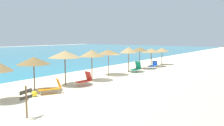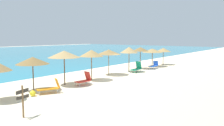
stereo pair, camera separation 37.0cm
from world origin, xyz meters
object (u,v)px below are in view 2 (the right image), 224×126
Objects in this scene: beach_umbrella_2 at (64,54)px; lounge_chair_3 at (50,87)px; beach_umbrella_8 at (163,50)px; lounge_chair_0 at (84,79)px; lounge_chair_1 at (137,68)px; beach_umbrella_7 at (152,51)px; beach_ball at (33,93)px; beach_umbrella_4 at (109,52)px; beach_umbrella_1 at (33,61)px; beach_umbrella_3 at (91,53)px; lounge_chair_2 at (154,65)px; beach_umbrella_5 at (129,50)px; beach_umbrella_6 at (140,49)px; wooden_signpost at (23,98)px.

lounge_chair_3 is (-2.54, -1.40, -2.12)m from beach_umbrella_2.
beach_umbrella_8 reaches higher than lounge_chair_0.
beach_umbrella_2 reaches higher than beach_umbrella_8.
lounge_chair_0 is 8.74m from lounge_chair_1.
beach_umbrella_2 is 2.66m from lounge_chair_0.
beach_ball is (-19.09, -1.00, -1.96)m from beach_umbrella_7.
beach_umbrella_1 is at bearing -179.94° from beach_umbrella_4.
beach_umbrella_1 is 9.04m from beach_umbrella_4.
beach_umbrella_4 is at bearing -53.58° from lounge_chair_3.
beach_umbrella_3 is 1.04× the size of beach_umbrella_7.
beach_umbrella_1 is at bearing 73.33° from lounge_chair_0.
lounge_chair_3 is 1.29m from beach_ball.
lounge_chair_1 is at bearing 81.80° from lounge_chair_2.
beach_umbrella_1 is 0.89× the size of beach_umbrella_5.
beach_umbrella_3 is 7.12m from lounge_chair_1.
lounge_chair_1 is at bearing 0.09° from beach_ball.
beach_umbrella_2 is at bearing 179.62° from beach_umbrella_7.
lounge_chair_0 is at bearing -173.20° from beach_umbrella_6.
beach_umbrella_5 is (9.33, -0.26, -0.06)m from beach_umbrella_2.
wooden_signpost is at bearing -170.87° from beach_umbrella_8.
beach_umbrella_8 is at bearing -1.32° from beach_umbrella_2.
lounge_chair_1 is (-2.67, -1.11, -1.98)m from beach_umbrella_6.
beach_umbrella_7 is at bearing -79.28° from lounge_chair_0.
beach_ball is (-6.68, -0.74, -2.30)m from beach_umbrella_3.
lounge_chair_1 is at bearing -6.33° from beach_umbrella_2.
beach_umbrella_8 is (20.87, -0.65, -0.11)m from beach_umbrella_1.
lounge_chair_3 is at bearing -174.53° from beach_umbrella_5.
beach_umbrella_4 is 13.61m from wooden_signpost.
beach_umbrella_4 reaches higher than lounge_chair_3.
beach_umbrella_1 is 6.03m from wooden_signpost.
beach_umbrella_2 is 2.07× the size of lounge_chair_0.
lounge_chair_0 is (0.96, -1.33, -2.09)m from beach_umbrella_2.
beach_umbrella_8 is at bearing -4.51° from beach_umbrella_6.
lounge_chair_2 is 0.92× the size of lounge_chair_3.
beach_umbrella_5 is 16.42m from wooden_signpost.
beach_umbrella_6 is 1.76× the size of lounge_chair_2.
lounge_chair_3 is at bearing 88.82° from lounge_chair_1.
lounge_chair_2 is (13.35, -1.39, -2.12)m from beach_umbrella_2.
beach_umbrella_6 is at bearing 31.31° from lounge_chair_2.
beach_umbrella_1 is at bearing 178.22° from beach_umbrella_8.
beach_umbrella_7 is at bearing 2.99° from beach_ball.
lounge_chair_3 is at bearing 97.00° from lounge_chair_0.
beach_umbrella_4 reaches higher than beach_umbrella_1.
beach_umbrella_6 is (6.13, -0.21, 0.05)m from beach_umbrella_4.
beach_umbrella_8 reaches higher than lounge_chair_2.
beach_umbrella_4 reaches higher than wooden_signpost.
beach_umbrella_5 is at bearing -1.61° from beach_umbrella_2.
lounge_chair_0 is at bearing 88.97° from lounge_chair_1.
beach_umbrella_8 is (2.75, -0.32, -0.02)m from beach_umbrella_7.
beach_umbrella_3 is 1.74× the size of wooden_signpost.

